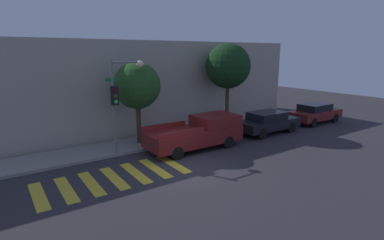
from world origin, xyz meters
The scene contains 10 objects.
ground_plane centered at (0.00, 0.00, 0.00)m, with size 60.00×60.00×0.00m, color #2D2B30.
sidewalk centered at (0.00, 4.39, 0.07)m, with size 26.00×2.37×0.14m, color gray.
building_row centered at (0.00, 8.97, 2.88)m, with size 26.00×6.00×5.77m, color #A89E8E.
crosswalk centered at (-3.09, 0.80, 0.00)m, with size 6.10×2.60×0.00m.
traffic_light_pole centered at (-1.64, 3.37, 3.23)m, with size 1.99×0.56×4.74m.
pickup_truck centered at (2.12, 2.10, 0.87)m, with size 5.23×2.04×1.69m.
sedan_near_corner centered at (7.53, 2.10, 0.74)m, with size 4.36×1.79×1.39m.
sedan_middle centered at (12.60, 2.10, 0.75)m, with size 4.28×1.75×1.42m.
tree_near_corner centered at (-0.30, 4.42, 3.30)m, with size 2.52×2.52×4.59m.
tree_midblock centered at (6.10, 4.42, 4.18)m, with size 2.93×2.93×5.67m.
Camera 1 is at (-6.94, -10.52, 5.06)m, focal length 28.00 mm.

